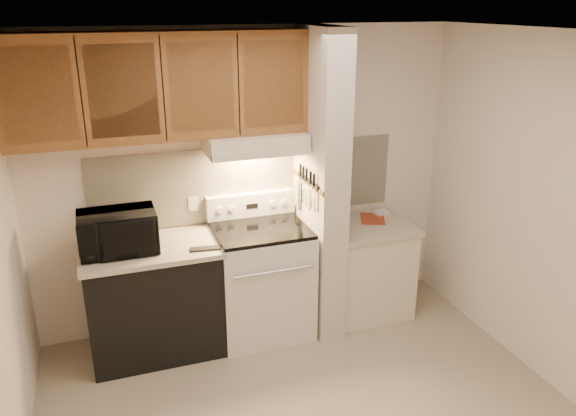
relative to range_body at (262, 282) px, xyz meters
name	(u,v)px	position (x,y,z in m)	size (l,w,h in m)	color
ceiling	(318,34)	(0.00, -1.16, 2.04)	(3.60, 3.60, 0.00)	white
wall_back	(248,180)	(0.00, 0.34, 0.79)	(3.60, 0.02, 2.50)	#F3E2CF
wall_right	(551,215)	(1.80, -1.16, 0.79)	(0.02, 3.00, 2.50)	#F3E2CF
backsplash	(249,182)	(0.00, 0.33, 0.78)	(2.60, 0.02, 0.63)	#F3EACB
range_body	(262,282)	(0.00, 0.00, 0.00)	(0.76, 0.65, 0.92)	silver
oven_window	(273,295)	(0.00, -0.32, 0.04)	(0.50, 0.01, 0.30)	black
oven_handle	(274,272)	(0.00, -0.35, 0.26)	(0.02, 0.02, 0.65)	silver
cooktop	(261,229)	(0.00, 0.00, 0.48)	(0.74, 0.64, 0.03)	black
range_backguard	(251,204)	(0.00, 0.28, 0.59)	(0.76, 0.08, 0.20)	silver
range_display	(252,206)	(0.00, 0.24, 0.59)	(0.10, 0.01, 0.04)	black
range_knob_left_outer	(219,210)	(-0.28, 0.24, 0.59)	(0.05, 0.05, 0.02)	silver
range_knob_left_inner	(231,209)	(-0.18, 0.24, 0.59)	(0.05, 0.05, 0.02)	silver
range_knob_right_inner	(273,204)	(0.18, 0.24, 0.59)	(0.05, 0.05, 0.02)	silver
range_knob_right_outer	(284,203)	(0.28, 0.24, 0.59)	(0.05, 0.05, 0.02)	silver
dishwasher_front	(155,301)	(-0.88, 0.01, -0.03)	(1.00, 0.63, 0.87)	black
left_countertop	(150,249)	(-0.88, 0.01, 0.43)	(1.04, 0.67, 0.04)	#C1B49A
spoon_rest	(205,249)	(-0.49, -0.19, 0.46)	(0.22, 0.07, 0.02)	black
teal_jar	(127,232)	(-1.03, 0.23, 0.50)	(0.09, 0.09, 0.10)	#26686C
outlet	(193,204)	(-0.48, 0.32, 0.64)	(0.08, 0.01, 0.12)	beige
microwave	(118,232)	(-1.10, -0.01, 0.60)	(0.56, 0.38, 0.31)	black
partition_pillar	(320,186)	(0.51, -0.01, 0.79)	(0.22, 0.70, 2.50)	beige
pillar_trim	(307,181)	(0.39, -0.01, 0.84)	(0.01, 0.70, 0.04)	brown
knife_strip	(308,181)	(0.39, -0.06, 0.86)	(0.02, 0.42, 0.04)	black
knife_blade_a	(314,199)	(0.38, -0.22, 0.76)	(0.01, 0.04, 0.16)	silver
knife_handle_a	(314,180)	(0.38, -0.20, 0.91)	(0.02, 0.02, 0.10)	black
knife_blade_b	(311,198)	(0.38, -0.15, 0.75)	(0.01, 0.04, 0.18)	silver
knife_handle_b	(311,178)	(0.38, -0.13, 0.91)	(0.02, 0.02, 0.10)	black
knife_blade_c	(306,195)	(0.38, -0.05, 0.74)	(0.01, 0.04, 0.20)	silver
knife_handle_c	(307,175)	(0.38, -0.04, 0.91)	(0.02, 0.02, 0.10)	black
knife_blade_d	(303,190)	(0.38, 0.02, 0.76)	(0.01, 0.04, 0.16)	silver
knife_handle_d	(303,172)	(0.38, 0.03, 0.91)	(0.02, 0.02, 0.10)	black
knife_blade_e	(300,188)	(0.38, 0.10, 0.75)	(0.01, 0.04, 0.18)	silver
knife_handle_e	(300,170)	(0.38, 0.10, 0.91)	(0.02, 0.02, 0.10)	black
oven_mitt	(298,194)	(0.38, 0.17, 0.68)	(0.03, 0.09, 0.22)	gray
right_cab_base	(366,271)	(0.97, -0.01, -0.06)	(0.70, 0.60, 0.81)	beige
right_countertop	(368,227)	(0.97, -0.01, 0.37)	(0.74, 0.64, 0.04)	#C1B49A
red_folder	(373,219)	(1.06, 0.09, 0.39)	(0.20, 0.28, 0.01)	#9F3820
white_box	(381,213)	(1.19, 0.17, 0.41)	(0.13, 0.09, 0.04)	white
range_hood	(255,142)	(0.00, 0.12, 1.17)	(0.78, 0.44, 0.15)	beige
hood_lip	(262,154)	(0.00, -0.08, 1.12)	(0.78, 0.04, 0.06)	beige
upper_cabinets	(160,86)	(-0.69, 0.17, 1.62)	(2.18, 0.33, 0.77)	brown
cab_door_a	(37,95)	(-1.51, 0.01, 1.62)	(0.46, 0.01, 0.63)	brown
cab_gap_a	(81,93)	(-1.23, 0.01, 1.62)	(0.01, 0.01, 0.73)	black
cab_door_b	(123,91)	(-0.96, 0.01, 1.62)	(0.46, 0.01, 0.63)	brown
cab_gap_b	(163,89)	(-0.69, 0.01, 1.62)	(0.01, 0.01, 0.73)	black
cab_door_c	(202,87)	(-0.42, 0.01, 1.62)	(0.46, 0.01, 0.63)	brown
cab_gap_c	(239,86)	(-0.14, 0.01, 1.62)	(0.01, 0.01, 0.73)	black
cab_door_d	(274,84)	(0.13, 0.01, 1.62)	(0.46, 0.01, 0.63)	brown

